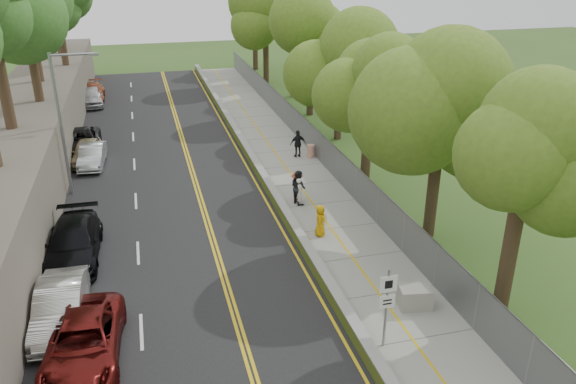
# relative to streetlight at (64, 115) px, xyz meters

# --- Properties ---
(ground) EXTENTS (140.00, 140.00, 0.00)m
(ground) POSITION_rel_streetlight_xyz_m (10.46, -14.00, -4.64)
(ground) COLOR #33511E
(ground) RESTS_ON ground
(road) EXTENTS (11.20, 66.00, 0.04)m
(road) POSITION_rel_streetlight_xyz_m (5.06, 1.00, -4.62)
(road) COLOR black
(road) RESTS_ON ground
(sidewalk) EXTENTS (4.20, 66.00, 0.05)m
(sidewalk) POSITION_rel_streetlight_xyz_m (13.01, 1.00, -4.61)
(sidewalk) COLOR gray
(sidewalk) RESTS_ON ground
(jersey_barrier) EXTENTS (0.42, 66.00, 0.60)m
(jersey_barrier) POSITION_rel_streetlight_xyz_m (10.71, 1.00, -4.34)
(jersey_barrier) COLOR #B3DC38
(jersey_barrier) RESTS_ON ground
(rock_embankment) EXTENTS (5.00, 66.00, 4.00)m
(rock_embankment) POSITION_rel_streetlight_xyz_m (-3.04, 1.00, -2.64)
(rock_embankment) COLOR #595147
(rock_embankment) RESTS_ON ground
(chainlink_fence) EXTENTS (0.04, 66.00, 2.00)m
(chainlink_fence) POSITION_rel_streetlight_xyz_m (15.11, 1.00, -3.64)
(chainlink_fence) COLOR slate
(chainlink_fence) RESTS_ON ground
(trees_fenceside) EXTENTS (7.00, 66.00, 14.00)m
(trees_fenceside) POSITION_rel_streetlight_xyz_m (17.46, 1.00, 2.36)
(trees_fenceside) COLOR olive
(trees_fenceside) RESTS_ON ground
(streetlight) EXTENTS (2.52, 0.22, 8.00)m
(streetlight) POSITION_rel_streetlight_xyz_m (0.00, 0.00, 0.00)
(streetlight) COLOR gray
(streetlight) RESTS_ON ground
(signpost) EXTENTS (0.62, 0.09, 3.10)m
(signpost) POSITION_rel_streetlight_xyz_m (11.51, -17.02, -2.68)
(signpost) COLOR gray
(signpost) RESTS_ON sidewalk
(construction_barrel) EXTENTS (0.51, 0.51, 0.83)m
(construction_barrel) POSITION_rel_streetlight_xyz_m (14.76, 2.37, -4.17)
(construction_barrel) COLOR #C94320
(construction_barrel) RESTS_ON sidewalk
(concrete_block) EXTENTS (1.42, 1.16, 0.85)m
(concrete_block) POSITION_rel_streetlight_xyz_m (13.66, -15.08, -4.17)
(concrete_block) COLOR gray
(concrete_block) RESTS_ON sidewalk
(car_1) EXTENTS (1.78, 4.75, 1.55)m
(car_1) POSITION_rel_streetlight_xyz_m (0.46, -12.76, -3.83)
(car_1) COLOR beige
(car_1) RESTS_ON road
(car_2) EXTENTS (2.75, 5.39, 1.46)m
(car_2) POSITION_rel_streetlight_xyz_m (1.42, -15.07, -3.87)
(car_2) COLOR maroon
(car_2) RESTS_ON road
(car_3) EXTENTS (2.41, 5.59, 1.60)m
(car_3) POSITION_rel_streetlight_xyz_m (0.54, -7.80, -3.80)
(car_3) COLOR black
(car_3) RESTS_ON road
(car_4) EXTENTS (1.99, 4.37, 1.45)m
(car_4) POSITION_rel_streetlight_xyz_m (0.37, 5.21, -3.87)
(car_4) COLOR tan
(car_4) RESTS_ON road
(car_5) EXTENTS (1.70, 4.22, 1.36)m
(car_5) POSITION_rel_streetlight_xyz_m (0.71, 4.42, -3.92)
(car_5) COLOR #B6BABE
(car_5) RESTS_ON road
(car_6) EXTENTS (2.85, 5.77, 1.57)m
(car_6) POSITION_rel_streetlight_xyz_m (-0.14, 7.21, -3.81)
(car_6) COLOR black
(car_6) RESTS_ON road
(car_7) EXTENTS (2.15, 5.16, 1.49)m
(car_7) POSITION_rel_streetlight_xyz_m (-0.14, 22.29, -3.85)
(car_7) COLOR #9C4A2B
(car_7) RESTS_ON road
(car_8) EXTENTS (2.20, 4.82, 1.60)m
(car_8) POSITION_rel_streetlight_xyz_m (-0.14, 20.35, -3.80)
(car_8) COLOR silver
(car_8) RESTS_ON road
(painter_0) EXTENTS (0.79, 0.92, 1.59)m
(painter_0) POSITION_rel_streetlight_xyz_m (11.91, -8.51, -3.80)
(painter_0) COLOR #D4950A
(painter_0) RESTS_ON sidewalk
(painter_1) EXTENTS (0.44, 0.61, 1.55)m
(painter_1) POSITION_rel_streetlight_xyz_m (11.91, -4.85, -3.81)
(painter_1) COLOR white
(painter_1) RESTS_ON sidewalk
(painter_2) EXTENTS (0.98, 1.11, 1.92)m
(painter_2) POSITION_rel_streetlight_xyz_m (11.91, -4.63, -3.63)
(painter_2) COLOR black
(painter_2) RESTS_ON sidewalk
(painter_3) EXTENTS (0.88, 1.24, 1.74)m
(painter_3) POSITION_rel_streetlight_xyz_m (11.91, -4.36, -3.72)
(painter_3) COLOR brown
(painter_3) RESTS_ON sidewalk
(person_far) EXTENTS (1.11, 0.53, 1.84)m
(person_far) POSITION_rel_streetlight_xyz_m (13.95, 2.60, -3.67)
(person_far) COLOR black
(person_far) RESTS_ON sidewalk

